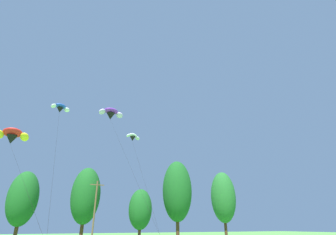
{
  "coord_description": "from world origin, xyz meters",
  "views": [
    {
      "loc": [
        -7.07,
        5.33,
        2.62
      ],
      "look_at": [
        2.27,
        24.55,
        11.66
      ],
      "focal_mm": 27.53,
      "sensor_mm": 36.0,
      "label": 1
    }
  ],
  "objects_px": {
    "parafoil_kite_high_blue_white": "(60,108)",
    "parafoil_kite_far_red_yellow": "(12,136)",
    "parafoil_kite_mid_white": "(133,137)",
    "utility_pole": "(95,210)",
    "parafoil_kite_low_purple": "(111,114)"
  },
  "relations": [
    {
      "from": "utility_pole",
      "to": "parafoil_kite_high_blue_white",
      "type": "relative_size",
      "value": 0.49
    },
    {
      "from": "parafoil_kite_high_blue_white",
      "to": "parafoil_kite_far_red_yellow",
      "type": "height_order",
      "value": "parafoil_kite_high_blue_white"
    },
    {
      "from": "parafoil_kite_mid_white",
      "to": "parafoil_kite_far_red_yellow",
      "type": "bearing_deg",
      "value": 175.93
    },
    {
      "from": "utility_pole",
      "to": "parafoil_kite_high_blue_white",
      "type": "height_order",
      "value": "parafoil_kite_high_blue_white"
    },
    {
      "from": "parafoil_kite_mid_white",
      "to": "parafoil_kite_low_purple",
      "type": "bearing_deg",
      "value": 132.83
    },
    {
      "from": "utility_pole",
      "to": "parafoil_kite_far_red_yellow",
      "type": "height_order",
      "value": "parafoil_kite_far_red_yellow"
    },
    {
      "from": "utility_pole",
      "to": "parafoil_kite_far_red_yellow",
      "type": "xyz_separation_m",
      "value": [
        -12.14,
        -9.76,
        7.31
      ]
    },
    {
      "from": "parafoil_kite_high_blue_white",
      "to": "parafoil_kite_far_red_yellow",
      "type": "relative_size",
      "value": 1.2
    },
    {
      "from": "parafoil_kite_high_blue_white",
      "to": "parafoil_kite_mid_white",
      "type": "height_order",
      "value": "parafoil_kite_high_blue_white"
    },
    {
      "from": "parafoil_kite_mid_white",
      "to": "parafoil_kite_low_purple",
      "type": "distance_m",
      "value": 5.71
    },
    {
      "from": "parafoil_kite_mid_white",
      "to": "parafoil_kite_far_red_yellow",
      "type": "distance_m",
      "value": 14.32
    },
    {
      "from": "parafoil_kite_far_red_yellow",
      "to": "parafoil_kite_low_purple",
      "type": "distance_m",
      "value": 13.01
    },
    {
      "from": "parafoil_kite_far_red_yellow",
      "to": "parafoil_kite_high_blue_white",
      "type": "bearing_deg",
      "value": 34.28
    },
    {
      "from": "utility_pole",
      "to": "parafoil_kite_far_red_yellow",
      "type": "bearing_deg",
      "value": -141.22
    },
    {
      "from": "parafoil_kite_high_blue_white",
      "to": "parafoil_kite_mid_white",
      "type": "relative_size",
      "value": 1.49
    }
  ]
}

